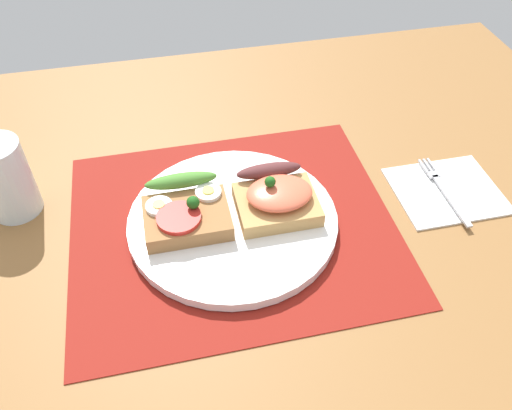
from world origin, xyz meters
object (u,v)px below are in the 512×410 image
(fork, at_px, (443,189))
(drinking_glass, at_px, (6,179))
(sandwich_egg_tomato, at_px, (185,210))
(sandwich_salmon, at_px, (277,197))
(napkin, at_px, (448,192))
(plate, at_px, (233,221))

(fork, height_order, drinking_glass, drinking_glass)
(sandwich_egg_tomato, height_order, sandwich_salmon, sandwich_salmon)
(drinking_glass, bearing_deg, napkin, -9.58)
(plate, xyz_separation_m, fork, (0.29, -0.00, -0.00))
(napkin, relative_size, fork, 1.04)
(plate, distance_m, sandwich_egg_tomato, 0.06)
(fork, bearing_deg, plate, 179.83)
(fork, bearing_deg, sandwich_egg_tomato, 178.21)
(sandwich_egg_tomato, bearing_deg, plate, -9.87)
(napkin, height_order, drinking_glass, drinking_glass)
(sandwich_salmon, height_order, fork, sandwich_salmon)
(plate, bearing_deg, fork, -0.17)
(plate, xyz_separation_m, napkin, (0.30, -0.00, -0.01))
(fork, distance_m, drinking_glass, 0.57)
(plate, distance_m, drinking_glass, 0.29)
(sandwich_egg_tomato, relative_size, napkin, 0.74)
(napkin, xyz_separation_m, fork, (-0.01, 0.00, 0.00))
(napkin, bearing_deg, plate, 179.23)
(sandwich_salmon, height_order, napkin, sandwich_salmon)
(sandwich_salmon, xyz_separation_m, fork, (0.23, -0.01, -0.03))
(drinking_glass, bearing_deg, fork, -9.38)
(sandwich_egg_tomato, relative_size, drinking_glass, 0.99)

